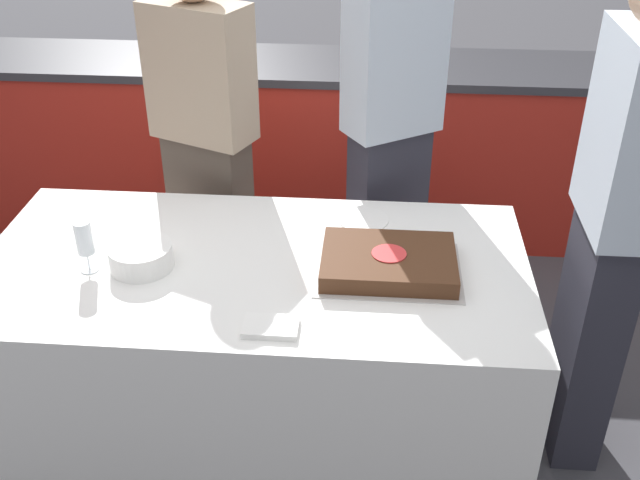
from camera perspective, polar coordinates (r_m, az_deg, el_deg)
ground_plane at (r=2.99m, az=-4.49°, el=-13.37°), size 14.00×14.00×0.00m
back_counter at (r=4.02m, az=-1.50°, el=7.21°), size 4.40×0.58×0.92m
dining_table at (r=2.75m, az=-4.80°, el=-8.02°), size 1.87×0.95×0.72m
cake at (r=2.48m, az=5.25°, el=-1.69°), size 0.48×0.36×0.07m
plate_stack at (r=2.56m, az=-13.48°, el=-1.23°), size 0.21×0.21×0.08m
wine_glass at (r=2.54m, az=-17.53°, el=0.07°), size 0.06×0.06×0.18m
side_plate_near_cake at (r=2.78m, az=3.34°, el=1.56°), size 0.19×0.19×0.00m
utensil_pile at (r=2.23m, az=-3.78°, el=-6.62°), size 0.16×0.11×0.02m
person_cutting_cake at (r=3.04m, az=5.40°, el=7.92°), size 0.41×0.37×1.71m
person_seated_right at (r=2.53m, az=21.37°, el=0.71°), size 0.20×0.39×1.74m
person_standing_back at (r=3.14m, az=-8.70°, el=7.19°), size 0.46×0.35×1.62m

